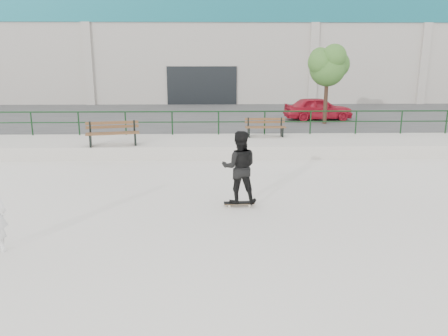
{
  "coord_description": "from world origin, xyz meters",
  "views": [
    {
      "loc": [
        0.73,
        -7.96,
        3.67
      ],
      "look_at": [
        1.0,
        2.0,
        1.19
      ],
      "focal_mm": 35.0,
      "sensor_mm": 36.0,
      "label": 1
    }
  ],
  "objects_px": {
    "bench_left": "(113,134)",
    "bench_right": "(265,127)",
    "red_car": "(318,108)",
    "standing_skater": "(239,167)",
    "tree": "(328,64)",
    "skateboard": "(239,203)"
  },
  "relations": [
    {
      "from": "bench_left",
      "to": "bench_right",
      "type": "relative_size",
      "value": 1.2
    },
    {
      "from": "bench_left",
      "to": "red_car",
      "type": "relative_size",
      "value": 0.56
    },
    {
      "from": "red_car",
      "to": "standing_skater",
      "type": "xyz_separation_m",
      "value": [
        -5.02,
        -12.67,
        -0.09
      ]
    },
    {
      "from": "tree",
      "to": "skateboard",
      "type": "relative_size",
      "value": 4.96
    },
    {
      "from": "bench_right",
      "to": "bench_left",
      "type": "bearing_deg",
      "value": -164.42
    },
    {
      "from": "bench_left",
      "to": "bench_right",
      "type": "bearing_deg",
      "value": 4.61
    },
    {
      "from": "red_car",
      "to": "skateboard",
      "type": "relative_size",
      "value": 4.58
    },
    {
      "from": "bench_right",
      "to": "skateboard",
      "type": "relative_size",
      "value": 2.16
    },
    {
      "from": "tree",
      "to": "red_car",
      "type": "xyz_separation_m",
      "value": [
        -0.05,
        1.39,
        -2.32
      ]
    },
    {
      "from": "bench_left",
      "to": "standing_skater",
      "type": "height_order",
      "value": "standing_skater"
    },
    {
      "from": "bench_left",
      "to": "red_car",
      "type": "height_order",
      "value": "red_car"
    },
    {
      "from": "tree",
      "to": "skateboard",
      "type": "height_order",
      "value": "tree"
    },
    {
      "from": "bench_left",
      "to": "tree",
      "type": "xyz_separation_m",
      "value": [
        9.51,
        5.53,
        2.48
      ]
    },
    {
      "from": "bench_right",
      "to": "standing_skater",
      "type": "bearing_deg",
      "value": -102.69
    },
    {
      "from": "tree",
      "to": "skateboard",
      "type": "xyz_separation_m",
      "value": [
        -5.06,
        -11.28,
        -3.36
      ]
    },
    {
      "from": "bench_left",
      "to": "bench_right",
      "type": "distance_m",
      "value": 6.27
    },
    {
      "from": "bench_left",
      "to": "standing_skater",
      "type": "distance_m",
      "value": 7.27
    },
    {
      "from": "tree",
      "to": "standing_skater",
      "type": "relative_size",
      "value": 2.1
    },
    {
      "from": "bench_right",
      "to": "standing_skater",
      "type": "relative_size",
      "value": 0.92
    },
    {
      "from": "skateboard",
      "to": "red_car",
      "type": "bearing_deg",
      "value": 65.68
    },
    {
      "from": "bench_right",
      "to": "skateboard",
      "type": "height_order",
      "value": "bench_right"
    },
    {
      "from": "bench_left",
      "to": "red_car",
      "type": "bearing_deg",
      "value": 24.17
    }
  ]
}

